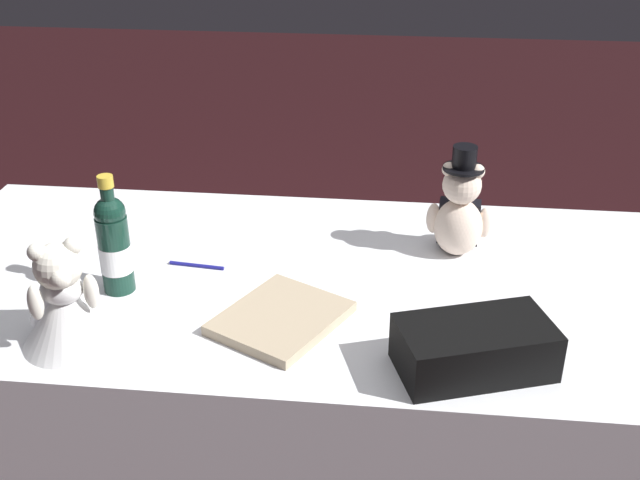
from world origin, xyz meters
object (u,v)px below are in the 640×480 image
at_px(teddy_bear_bride, 63,297).
at_px(gift_case_black, 475,347).
at_px(signing_pen, 195,265).
at_px(champagne_bottle, 114,243).
at_px(teddy_bear_groom, 460,212).
at_px(guestbook, 281,318).

bearing_deg(teddy_bear_bride, gift_case_black, -1.15).
relative_size(teddy_bear_bride, signing_pen, 1.71).
height_order(teddy_bear_bride, signing_pen, teddy_bear_bride).
bearing_deg(teddy_bear_bride, champagne_bottle, 79.11).
bearing_deg(signing_pen, teddy_bear_groom, 13.08).
bearing_deg(gift_case_black, teddy_bear_bride, 178.85).
height_order(teddy_bear_groom, champagne_bottle, teddy_bear_groom).
distance_m(champagne_bottle, guestbook, 0.41).
bearing_deg(signing_pen, guestbook, -41.72).
xyz_separation_m(signing_pen, guestbook, (0.24, -0.21, 0.01)).
distance_m(teddy_bear_bride, gift_case_black, 0.81).
distance_m(teddy_bear_groom, guestbook, 0.53).
bearing_deg(gift_case_black, signing_pen, 152.29).
distance_m(signing_pen, guestbook, 0.32).
relative_size(gift_case_black, guestbook, 1.26).
height_order(teddy_bear_groom, signing_pen, teddy_bear_groom).
xyz_separation_m(teddy_bear_groom, signing_pen, (-0.62, -0.14, -0.10)).
relative_size(signing_pen, guestbook, 0.55).
relative_size(teddy_bear_bride, gift_case_black, 0.74).
height_order(teddy_bear_bride, guestbook, teddy_bear_bride).
distance_m(champagne_bottle, gift_case_black, 0.81).
xyz_separation_m(teddy_bear_groom, teddy_bear_bride, (-0.80, -0.46, -0.01)).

